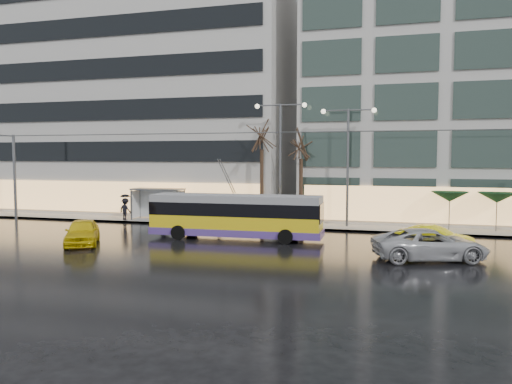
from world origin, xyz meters
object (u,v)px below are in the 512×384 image
at_px(trolleybus, 236,217).
at_px(taxi_a, 82,232).
at_px(street_lamp_near, 280,146).
at_px(bus_shelter, 155,197).

height_order(trolleybus, taxi_a, trolleybus).
bearing_deg(taxi_a, street_lamp_near, 20.23).
bearing_deg(bus_shelter, street_lamp_near, 0.63).
bearing_deg(street_lamp_near, taxi_a, -130.58).
relative_size(bus_shelter, taxi_a, 0.94).
distance_m(trolleybus, taxi_a, 9.27).
xyz_separation_m(bus_shelter, taxi_a, (0.87, -10.99, -1.20)).
height_order(street_lamp_near, taxi_a, street_lamp_near).
height_order(trolleybus, street_lamp_near, street_lamp_near).
bearing_deg(street_lamp_near, bus_shelter, -179.37).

